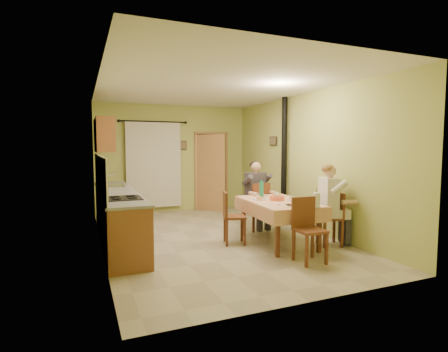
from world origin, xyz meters
name	(u,v)px	position (x,y,z in m)	size (l,w,h in m)	color
floor	(214,237)	(0.00, 0.00, 0.00)	(4.00, 6.00, 0.01)	tan
room_shell	(214,141)	(0.00, 0.00, 1.82)	(4.04, 6.04, 2.82)	#B8C062
kitchen_run	(117,215)	(-1.71, 0.40, 0.48)	(0.64, 3.64, 1.56)	brown
upper_cabinets	(104,135)	(-1.82, 1.70, 1.95)	(0.35, 1.40, 0.70)	brown
curtain	(154,164)	(-0.55, 2.90, 1.26)	(1.70, 0.07, 2.22)	black
doorway	(211,171)	(0.99, 2.83, 1.05)	(0.96, 0.63, 2.15)	black
dining_table	(278,222)	(0.91, -0.81, 0.38)	(1.13, 1.76, 0.76)	tan
tableware	(282,198)	(0.93, -0.90, 0.81)	(0.79, 1.62, 0.33)	white
chair_far	(256,216)	(1.03, 0.25, 0.29)	(0.46, 0.46, 0.98)	brown
chair_near	(309,243)	(0.80, -1.88, 0.29)	(0.41, 0.41, 0.96)	brown
chair_right	(330,229)	(1.68, -1.27, 0.29)	(0.45, 0.45, 0.92)	brown
chair_left	(234,228)	(0.17, -0.55, 0.29)	(0.46, 0.46, 0.92)	brown
man_far	(256,187)	(1.03, 0.26, 0.88)	(0.61, 0.50, 1.39)	#38333D
man_right	(330,195)	(1.67, -1.26, 0.88)	(0.55, 0.64, 1.39)	silver
stove_flue	(284,178)	(1.90, 0.60, 1.02)	(0.24, 0.24, 2.80)	black
picture_back	(183,145)	(0.25, 2.97, 1.75)	(0.19, 0.03, 0.23)	black
picture_right	(273,141)	(1.97, 1.20, 1.85)	(0.03, 0.31, 0.21)	brown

